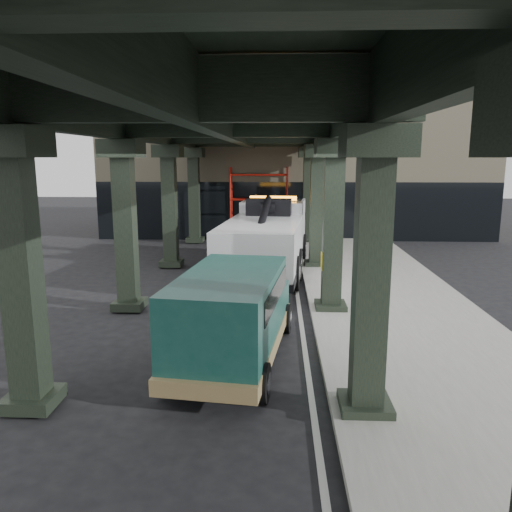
# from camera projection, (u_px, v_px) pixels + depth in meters

# --- Properties ---
(ground) EXTENTS (90.00, 90.00, 0.00)m
(ground) POSITION_uv_depth(u_px,v_px,m) (237.00, 335.00, 12.89)
(ground) COLOR black
(ground) RESTS_ON ground
(sidewalk) EXTENTS (5.00, 40.00, 0.15)m
(sidewalk) POSITION_uv_depth(u_px,v_px,m) (395.00, 311.00, 14.63)
(sidewalk) COLOR gray
(sidewalk) RESTS_ON ground
(lane_stripe) EXTENTS (0.12, 38.00, 0.01)m
(lane_stripe) POSITION_uv_depth(u_px,v_px,m) (300.00, 312.00, 14.77)
(lane_stripe) COLOR silver
(lane_stripe) RESTS_ON ground
(viaduct) EXTENTS (7.40, 32.00, 6.40)m
(viaduct) POSITION_uv_depth(u_px,v_px,m) (227.00, 122.00, 13.80)
(viaduct) COLOR black
(viaduct) RESTS_ON ground
(building) EXTENTS (22.00, 10.00, 8.00)m
(building) POSITION_uv_depth(u_px,v_px,m) (294.00, 166.00, 31.62)
(building) COLOR #C6B793
(building) RESTS_ON ground
(scaffolding) EXTENTS (3.08, 0.88, 4.00)m
(scaffolding) POSITION_uv_depth(u_px,v_px,m) (259.00, 203.00, 26.83)
(scaffolding) COLOR #B1180E
(scaffolding) RESTS_ON ground
(tow_truck) EXTENTS (3.45, 9.47, 3.04)m
(tow_truck) POSITION_uv_depth(u_px,v_px,m) (268.00, 236.00, 19.50)
(tow_truck) COLOR black
(tow_truck) RESTS_ON ground
(towed_van) EXTENTS (2.65, 5.43, 2.12)m
(towed_van) POSITION_uv_depth(u_px,v_px,m) (233.00, 314.00, 10.89)
(towed_van) COLOR #113E37
(towed_van) RESTS_ON ground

